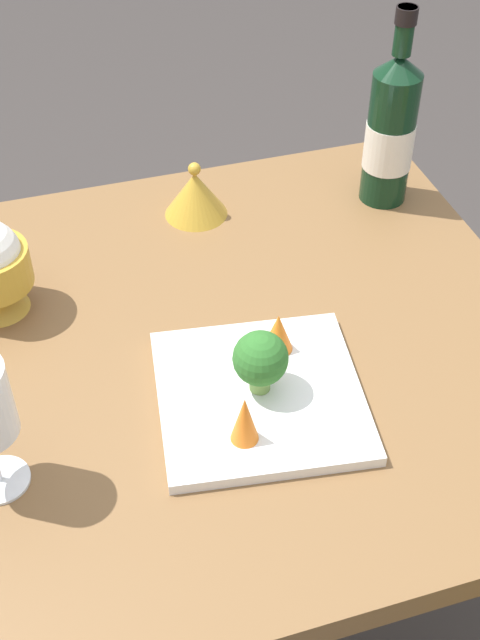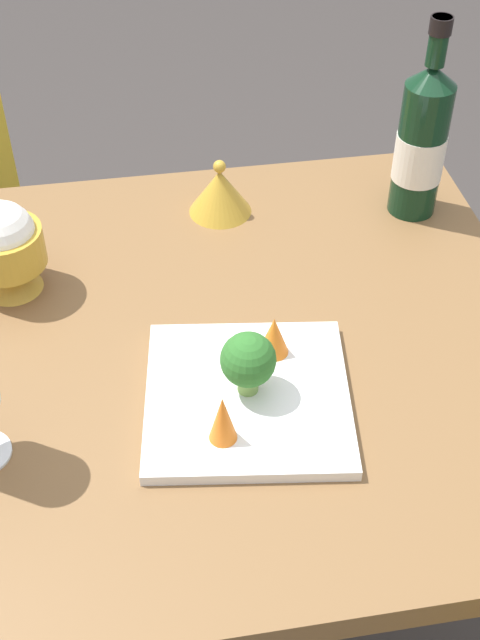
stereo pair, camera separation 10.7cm
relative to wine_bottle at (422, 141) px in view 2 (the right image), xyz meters
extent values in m
plane|color=#383330|center=(-0.25, 0.32, -0.88)|extent=(8.00, 8.00, 0.00)
cube|color=brown|center=(-0.25, 0.32, -0.14)|extent=(0.83, 0.83, 0.04)
cylinder|color=brown|center=(0.11, -0.04, -0.52)|extent=(0.05, 0.05, 0.72)
cylinder|color=brown|center=(0.11, 0.67, -0.52)|extent=(0.05, 0.05, 0.72)
cylinder|color=black|center=(0.40, 0.70, -0.67)|extent=(0.03, 0.03, 0.43)
cylinder|color=black|center=(0.00, 0.00, -0.02)|extent=(0.07, 0.07, 0.21)
cone|color=black|center=(0.00, 0.00, 0.11)|extent=(0.07, 0.07, 0.03)
cylinder|color=black|center=(0.00, 0.00, 0.16)|extent=(0.03, 0.03, 0.07)
cylinder|color=black|center=(0.00, 0.00, 0.18)|extent=(0.03, 0.03, 0.02)
cylinder|color=silver|center=(0.00, 0.00, -0.03)|extent=(0.08, 0.08, 0.07)
cone|color=gold|center=(-0.10, 0.62, -0.10)|extent=(0.08, 0.08, 0.04)
cylinder|color=gold|center=(-0.10, 0.62, -0.05)|extent=(0.11, 0.11, 0.05)
sphere|color=white|center=(-0.10, 0.62, -0.03)|extent=(0.09, 0.09, 0.09)
cone|color=gold|center=(0.04, 0.30, -0.09)|extent=(0.10, 0.10, 0.07)
sphere|color=gold|center=(0.04, 0.30, -0.04)|extent=(0.02, 0.02, 0.02)
cube|color=white|center=(-0.37, 0.33, -0.11)|extent=(0.28, 0.28, 0.02)
cylinder|color=#729E4C|center=(-0.36, 0.33, -0.09)|extent=(0.03, 0.03, 0.03)
sphere|color=#2D6B28|center=(-0.36, 0.33, -0.06)|extent=(0.07, 0.07, 0.07)
cone|color=orange|center=(-0.43, 0.37, -0.07)|extent=(0.03, 0.03, 0.07)
cone|color=orange|center=(-0.30, 0.28, -0.08)|extent=(0.04, 0.04, 0.06)
camera|label=1|loc=(-1.02, 0.55, 0.65)|focal=46.55mm
camera|label=2|loc=(-1.04, 0.45, 0.65)|focal=46.55mm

